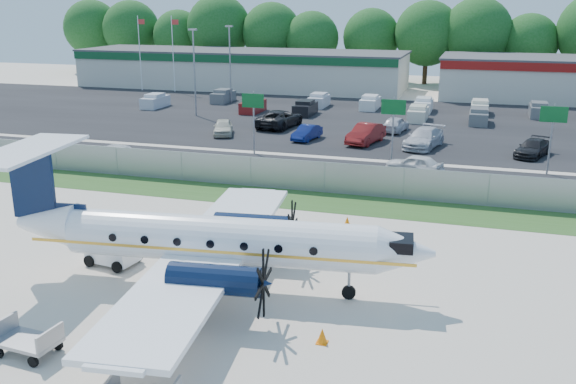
# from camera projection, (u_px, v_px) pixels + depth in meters

# --- Properties ---
(ground) EXTENTS (170.00, 170.00, 0.00)m
(ground) POSITION_uv_depth(u_px,v_px,m) (248.00, 279.00, 28.20)
(ground) COLOR beige
(ground) RESTS_ON ground
(grass_verge) EXTENTS (170.00, 4.00, 0.02)m
(grass_verge) POSITION_uv_depth(u_px,v_px,m) (316.00, 201.00, 39.20)
(grass_verge) COLOR #2D561E
(grass_verge) RESTS_ON ground
(access_road) EXTENTS (170.00, 8.00, 0.02)m
(access_road) POSITION_uv_depth(u_px,v_px,m) (341.00, 173.00, 45.62)
(access_road) COLOR black
(access_road) RESTS_ON ground
(parking_lot) EXTENTS (170.00, 32.00, 0.02)m
(parking_lot) POSITION_uv_depth(u_px,v_px,m) (385.00, 122.00, 64.89)
(parking_lot) COLOR black
(parking_lot) RESTS_ON ground
(perimeter_fence) EXTENTS (120.00, 0.06, 1.99)m
(perimeter_fence) POSITION_uv_depth(u_px,v_px,m) (325.00, 177.00, 40.75)
(perimeter_fence) COLOR gray
(perimeter_fence) RESTS_ON ground
(building_west) EXTENTS (46.40, 12.40, 5.24)m
(building_west) POSITION_uv_depth(u_px,v_px,m) (241.00, 69.00, 91.00)
(building_west) COLOR beige
(building_west) RESTS_ON ground
(sign_left) EXTENTS (1.80, 0.26, 5.00)m
(sign_left) POSITION_uv_depth(u_px,v_px,m) (253.00, 109.00, 50.41)
(sign_left) COLOR gray
(sign_left) RESTS_ON ground
(sign_mid) EXTENTS (1.80, 0.26, 5.00)m
(sign_mid) POSITION_uv_depth(u_px,v_px,m) (393.00, 116.00, 47.35)
(sign_mid) COLOR gray
(sign_mid) RESTS_ON ground
(sign_right) EXTENTS (1.80, 0.26, 5.00)m
(sign_right) POSITION_uv_depth(u_px,v_px,m) (553.00, 124.00, 44.28)
(sign_right) COLOR gray
(sign_right) RESTS_ON ground
(flagpole_west) EXTENTS (1.06, 0.12, 10.00)m
(flagpole_west) POSITION_uv_depth(u_px,v_px,m) (140.00, 49.00, 87.06)
(flagpole_west) COLOR white
(flagpole_west) RESTS_ON ground
(flagpole_east) EXTENTS (1.06, 0.12, 10.00)m
(flagpole_east) POSITION_uv_depth(u_px,v_px,m) (173.00, 49.00, 85.67)
(flagpole_east) COLOR white
(flagpole_east) RESTS_ON ground
(light_pole_nw) EXTENTS (0.90, 0.35, 9.09)m
(light_pole_nw) POSITION_uv_depth(u_px,v_px,m) (194.00, 67.00, 67.15)
(light_pole_nw) COLOR gray
(light_pole_nw) RESTS_ON ground
(light_pole_sw) EXTENTS (0.90, 0.35, 9.09)m
(light_pole_sw) POSITION_uv_depth(u_px,v_px,m) (230.00, 59.00, 76.32)
(light_pole_sw) COLOR gray
(light_pole_sw) RESTS_ON ground
(tree_line) EXTENTS (112.00, 6.00, 14.00)m
(tree_line) POSITION_uv_depth(u_px,v_px,m) (420.00, 84.00, 96.08)
(tree_line) COLOR #174F17
(tree_line) RESTS_ON ground
(aircraft) EXTENTS (18.75, 18.45, 5.76)m
(aircraft) POSITION_uv_depth(u_px,v_px,m) (211.00, 239.00, 26.69)
(aircraft) COLOR white
(aircraft) RESTS_ON ground
(pushback_tug) EXTENTS (2.43, 1.91, 1.21)m
(pushback_tug) POSITION_uv_depth(u_px,v_px,m) (115.00, 253.00, 29.61)
(pushback_tug) COLOR white
(pushback_tug) RESTS_ON ground
(baggage_cart_near) EXTENTS (2.27, 1.49, 1.13)m
(baggage_cart_near) POSITION_uv_depth(u_px,v_px,m) (27.00, 340.00, 22.06)
(baggage_cart_near) COLOR gray
(baggage_cart_near) RESTS_ON ground
(cone_nose) EXTENTS (0.41, 0.41, 0.58)m
(cone_nose) POSITION_uv_depth(u_px,v_px,m) (389.00, 255.00, 30.21)
(cone_nose) COLOR orange
(cone_nose) RESTS_ON ground
(cone_port_wing) EXTENTS (0.41, 0.41, 0.58)m
(cone_port_wing) POSITION_uv_depth(u_px,v_px,m) (322.00, 336.00, 22.84)
(cone_port_wing) COLOR orange
(cone_port_wing) RESTS_ON ground
(cone_starboard_wing) EXTENTS (0.34, 0.34, 0.49)m
(cone_starboard_wing) POSITION_uv_depth(u_px,v_px,m) (347.00, 221.00, 35.00)
(cone_starboard_wing) COLOR orange
(cone_starboard_wing) RESTS_ON ground
(road_car_west) EXTENTS (4.70, 2.60, 1.51)m
(road_car_west) POSITION_uv_depth(u_px,v_px,m) (122.00, 164.00, 48.30)
(road_car_west) COLOR silver
(road_car_west) RESTS_ON ground
(road_car_mid) EXTENTS (4.37, 2.71, 1.39)m
(road_car_mid) POSITION_uv_depth(u_px,v_px,m) (414.00, 174.00, 45.56)
(road_car_mid) COLOR silver
(road_car_mid) RESTS_ON ground
(parked_car_a) EXTENTS (3.03, 4.51, 1.43)m
(parked_car_a) POSITION_uv_depth(u_px,v_px,m) (223.00, 135.00, 58.90)
(parked_car_a) COLOR beige
(parked_car_a) RESTS_ON ground
(parked_car_b) EXTENTS (2.03, 4.10, 1.29)m
(parked_car_b) POSITION_uv_depth(u_px,v_px,m) (307.00, 140.00, 56.73)
(parked_car_b) COLOR navy
(parked_car_b) RESTS_ON ground
(parked_car_c) EXTENTS (2.86, 5.36, 1.68)m
(parked_car_c) POSITION_uv_depth(u_px,v_px,m) (366.00, 143.00, 55.37)
(parked_car_c) COLOR maroon
(parked_car_c) RESTS_ON ground
(parked_car_d) EXTENTS (3.45, 5.97, 1.63)m
(parked_car_d) POSITION_uv_depth(u_px,v_px,m) (423.00, 148.00, 53.73)
(parked_car_d) COLOR silver
(parked_car_d) RESTS_ON ground
(parked_car_e) EXTENTS (3.34, 4.97, 1.34)m
(parked_car_e) POSITION_uv_depth(u_px,v_px,m) (532.00, 156.00, 50.65)
(parked_car_e) COLOR black
(parked_car_e) RESTS_ON ground
(parked_car_f) EXTENTS (3.66, 6.50, 1.72)m
(parked_car_f) POSITION_uv_depth(u_px,v_px,m) (280.00, 127.00, 62.40)
(parked_car_f) COLOR black
(parked_car_f) RESTS_ON ground
(parked_car_g) EXTENTS (2.38, 4.51, 1.46)m
(parked_car_g) POSITION_uv_depth(u_px,v_px,m) (395.00, 132.00, 60.28)
(parked_car_g) COLOR silver
(parked_car_g) RESTS_ON ground
(far_parking_rows) EXTENTS (56.00, 10.00, 1.60)m
(far_parking_rows) POSITION_uv_depth(u_px,v_px,m) (392.00, 115.00, 69.48)
(far_parking_rows) COLOR gray
(far_parking_rows) RESTS_ON ground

